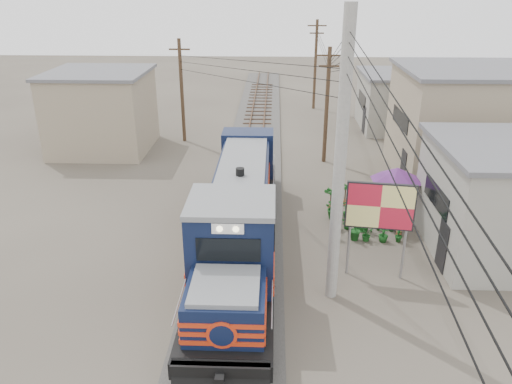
{
  "coord_description": "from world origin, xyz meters",
  "views": [
    {
      "loc": [
        1.36,
        -15.8,
        10.59
      ],
      "look_at": [
        0.62,
        3.78,
        2.2
      ],
      "focal_mm": 35.0,
      "sensor_mm": 36.0,
      "label": 1
    }
  ],
  "objects_px": {
    "vendor": "(381,196)",
    "locomotive": "(240,216)",
    "billboard": "(380,209)",
    "market_umbrella": "(397,174)"
  },
  "relations": [
    {
      "from": "market_umbrella",
      "to": "vendor",
      "type": "distance_m",
      "value": 2.07
    },
    {
      "from": "vendor",
      "to": "locomotive",
      "type": "bearing_deg",
      "value": 21.99
    },
    {
      "from": "locomotive",
      "to": "market_umbrella",
      "type": "xyz_separation_m",
      "value": [
        7.02,
        3.32,
        0.64
      ]
    },
    {
      "from": "billboard",
      "to": "vendor",
      "type": "bearing_deg",
      "value": 84.52
    },
    {
      "from": "market_umbrella",
      "to": "locomotive",
      "type": "bearing_deg",
      "value": -154.71
    },
    {
      "from": "locomotive",
      "to": "market_umbrella",
      "type": "height_order",
      "value": "locomotive"
    },
    {
      "from": "market_umbrella",
      "to": "vendor",
      "type": "xyz_separation_m",
      "value": [
        -0.32,
        1.24,
        -1.63
      ]
    },
    {
      "from": "billboard",
      "to": "locomotive",
      "type": "bearing_deg",
      "value": 171.33
    },
    {
      "from": "billboard",
      "to": "market_umbrella",
      "type": "xyz_separation_m",
      "value": [
        1.75,
        4.86,
        -0.5
      ]
    },
    {
      "from": "billboard",
      "to": "vendor",
      "type": "height_order",
      "value": "billboard"
    }
  ]
}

